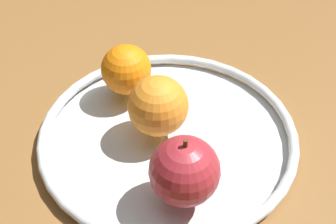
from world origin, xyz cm
name	(u,v)px	position (x,y,z in cm)	size (l,w,h in cm)	color
ground_plane	(168,153)	(0.00, 0.00, -2.00)	(110.67, 110.67, 4.00)	brown
fruit_bowl	(168,136)	(0.00, 0.00, 0.92)	(30.43, 30.43, 1.80)	silver
apple	(185,171)	(-7.68, -5.20, 5.40)	(7.19, 7.19, 7.99)	#AB2A35
orange_back_right	(126,69)	(4.78, 7.75, 4.93)	(6.26, 6.26, 6.26)	orange
orange_front_right	(157,108)	(-0.35, 1.24, 5.29)	(6.98, 6.98, 6.98)	orange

